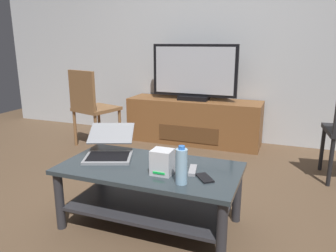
% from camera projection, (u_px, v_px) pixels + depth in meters
% --- Properties ---
extents(ground_plane, '(7.68, 7.68, 0.00)m').
position_uv_depth(ground_plane, '(147.00, 210.00, 2.44)').
color(ground_plane, brown).
extents(back_wall, '(6.40, 0.12, 2.80)m').
position_uv_depth(back_wall, '(216.00, 28.00, 4.00)').
color(back_wall, silver).
rests_on(back_wall, ground).
extents(coffee_table, '(1.19, 0.61, 0.43)m').
position_uv_depth(coffee_table, '(150.00, 185.00, 2.18)').
color(coffee_table, '#2D383D').
rests_on(coffee_table, ground).
extents(media_cabinet, '(1.64, 0.47, 0.54)m').
position_uv_depth(media_cabinet, '(194.00, 121.00, 4.05)').
color(media_cabinet, brown).
rests_on(media_cabinet, ground).
extents(television, '(1.04, 0.20, 0.66)m').
position_uv_depth(television, '(194.00, 74.00, 3.88)').
color(television, black).
rests_on(television, media_cabinet).
extents(side_chair, '(0.55, 0.55, 0.92)m').
position_uv_depth(side_chair, '(91.00, 104.00, 3.82)').
color(side_chair, brown).
rests_on(side_chair, ground).
extents(laptop, '(0.46, 0.51, 0.19)m').
position_uv_depth(laptop, '(110.00, 147.00, 2.34)').
color(laptop, gray).
rests_on(laptop, coffee_table).
extents(router_box, '(0.13, 0.12, 0.16)m').
position_uv_depth(router_box, '(162.00, 162.00, 2.01)').
color(router_box, silver).
rests_on(router_box, coffee_table).
extents(water_bottle_near, '(0.07, 0.07, 0.23)m').
position_uv_depth(water_bottle_near, '(181.00, 166.00, 1.87)').
color(water_bottle_near, '#99C6E5').
rests_on(water_bottle_near, coffee_table).
extents(cell_phone, '(0.14, 0.15, 0.01)m').
position_uv_depth(cell_phone, '(205.00, 178.00, 1.96)').
color(cell_phone, black).
rests_on(cell_phone, coffee_table).
extents(tv_remote, '(0.10, 0.16, 0.02)m').
position_uv_depth(tv_remote, '(159.00, 159.00, 2.25)').
color(tv_remote, '#2D2D30').
rests_on(tv_remote, coffee_table).
extents(soundbar_remote, '(0.07, 0.17, 0.02)m').
position_uv_depth(soundbar_remote, '(193.00, 170.00, 2.06)').
color(soundbar_remote, '#99999E').
rests_on(soundbar_remote, coffee_table).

